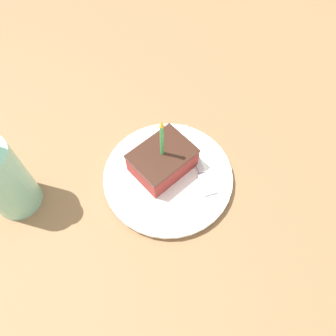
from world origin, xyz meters
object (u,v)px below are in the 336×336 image
(fork, at_px, (199,164))
(plate, at_px, (168,177))
(cake_slice, at_px, (162,160))
(bottle, at_px, (0,178))

(fork, bearing_deg, plate, 67.83)
(cake_slice, height_order, bottle, bottle)
(plate, relative_size, bottle, 1.16)
(bottle, bearing_deg, fork, -121.00)
(plate, xyz_separation_m, bottle, (0.15, 0.24, 0.08))
(plate, xyz_separation_m, cake_slice, (0.02, -0.00, 0.03))
(plate, relative_size, fork, 1.62)
(cake_slice, bearing_deg, fork, -127.60)
(fork, height_order, bottle, bottle)
(fork, bearing_deg, bottle, 59.00)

